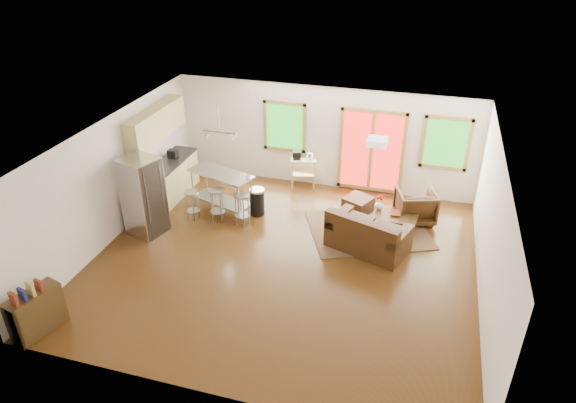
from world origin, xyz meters
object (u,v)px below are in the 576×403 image
(kitchen_cart, at_px, (302,163))
(refrigerator, at_px, (144,197))
(armchair, at_px, (415,204))
(loveseat, at_px, (367,236))
(coffee_table, at_px, (395,218))
(rug, at_px, (368,230))
(island, at_px, (221,185))
(ottoman, at_px, (358,205))

(kitchen_cart, bearing_deg, refrigerator, -131.44)
(armchair, height_order, kitchen_cart, kitchen_cart)
(loveseat, xyz_separation_m, refrigerator, (-4.72, -0.65, 0.54))
(armchair, relative_size, refrigerator, 0.48)
(loveseat, relative_size, coffee_table, 1.79)
(rug, xyz_separation_m, armchair, (0.93, 0.71, 0.41))
(loveseat, bearing_deg, coffee_table, 81.31)
(rug, distance_m, island, 3.52)
(island, bearing_deg, armchair, 9.86)
(loveseat, relative_size, ottoman, 3.18)
(ottoman, xyz_separation_m, refrigerator, (-4.29, -2.14, 0.69))
(rug, bearing_deg, armchair, 37.53)
(armchair, bearing_deg, loveseat, 40.95)
(refrigerator, bearing_deg, loveseat, 24.66)
(kitchen_cart, bearing_deg, loveseat, -50.03)
(loveseat, height_order, kitchen_cart, kitchen_cart)
(rug, relative_size, loveseat, 1.39)
(rug, xyz_separation_m, coffee_table, (0.54, 0.14, 0.32))
(loveseat, bearing_deg, kitchen_cart, 148.92)
(armchair, height_order, refrigerator, refrigerator)
(ottoman, height_order, refrigerator, refrigerator)
(refrigerator, xyz_separation_m, kitchen_cart, (2.70, 3.06, -0.21))
(armchair, bearing_deg, coffee_table, 36.87)
(coffee_table, distance_m, ottoman, 1.08)
(coffee_table, height_order, island, island)
(coffee_table, bearing_deg, ottoman, 146.58)
(coffee_table, distance_m, island, 4.01)
(ottoman, bearing_deg, rug, -63.82)
(armchair, xyz_separation_m, island, (-4.38, -0.76, 0.25))
(rug, xyz_separation_m, loveseat, (0.06, -0.76, 0.33))
(refrigerator, bearing_deg, rug, 33.66)
(refrigerator, bearing_deg, island, 65.41)
(ottoman, relative_size, kitchen_cart, 0.59)
(armchair, height_order, island, island)
(refrigerator, height_order, kitchen_cart, refrigerator)
(rug, distance_m, ottoman, 0.84)
(ottoman, bearing_deg, refrigerator, -153.49)
(armchair, bearing_deg, ottoman, -19.53)
(rug, bearing_deg, kitchen_cart, 139.82)
(refrigerator, height_order, island, refrigerator)
(armchair, bearing_deg, refrigerator, 2.17)
(coffee_table, relative_size, ottoman, 1.78)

